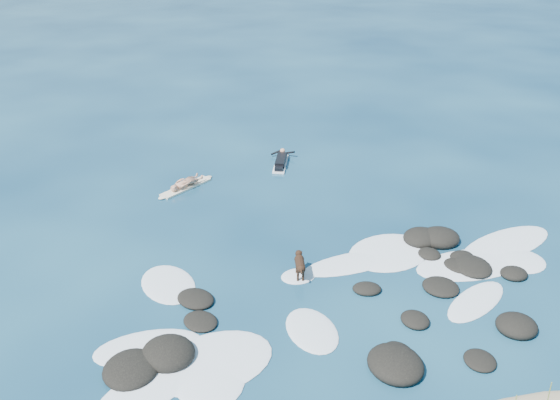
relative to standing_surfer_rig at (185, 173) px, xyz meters
name	(u,v)px	position (x,y,z in m)	size (l,w,h in m)	color
ground	(332,279)	(2.20, -8.23, -0.64)	(160.00, 160.00, 0.00)	#0A2642
reef_rocks	(368,300)	(2.51, -9.78, -0.53)	(13.07, 6.93, 0.61)	black
breaking_foam	(349,295)	(2.23, -9.21, -0.63)	(16.25, 6.76, 0.12)	white
standing_surfer_rig	(185,173)	(0.00, 0.00, 0.00)	(2.67, 1.53, 1.63)	beige
paddling_surfer_rig	(281,161)	(4.50, 0.73, -0.50)	(1.69, 2.32, 0.43)	white
dog	(300,263)	(1.33, -7.72, -0.14)	(0.57, 1.14, 0.75)	black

